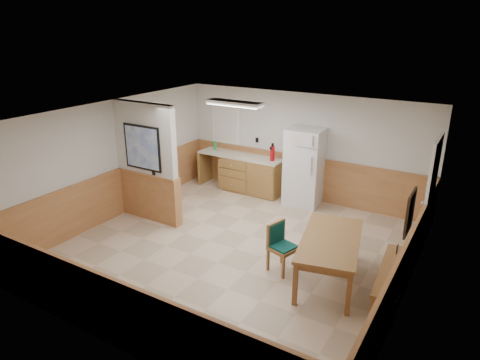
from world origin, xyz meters
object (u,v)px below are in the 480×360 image
Objects in this scene: fire_extinguisher at (272,153)px; soap_bottle at (215,146)px; refrigerator at (304,167)px; dining_table at (330,244)px; dining_chair at (279,243)px; dining_bench at (392,275)px.

fire_extinguisher reaches higher than soap_bottle.
soap_bottle is at bearing 174.10° from refrigerator.
dining_table is 8.25× the size of soap_bottle.
dining_chair reaches higher than dining_table.
soap_bottle is at bearing 133.11° from dining_table.
dining_table is (1.62, -2.71, -0.23)m from refrigerator.
soap_bottle reaches higher than dining_table.
soap_bottle is (-2.50, 0.09, 0.13)m from refrigerator.
dining_table is at bearing -73.05° from fire_extinguisher.
dining_table is 4.54× the size of fire_extinguisher.
dining_table is at bearing -34.28° from soap_bottle.
dining_bench is 3.91× the size of fire_extinguisher.
soap_bottle is (-5.08, 2.72, 0.67)m from dining_bench.
dining_chair is at bearing -41.67° from soap_bottle.
dining_chair is (-1.80, -0.20, 0.15)m from dining_bench.
refrigerator is 3.72m from dining_bench.
refrigerator reaches higher than soap_bottle.
refrigerator is at bearing -27.62° from fire_extinguisher.
dining_bench is 4.39m from fire_extinguisher.
dining_bench is at bearing -28.14° from soap_bottle.
fire_extinguisher is at bearing 173.29° from refrigerator.
fire_extinguisher is (-3.41, 2.67, 0.74)m from dining_bench.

